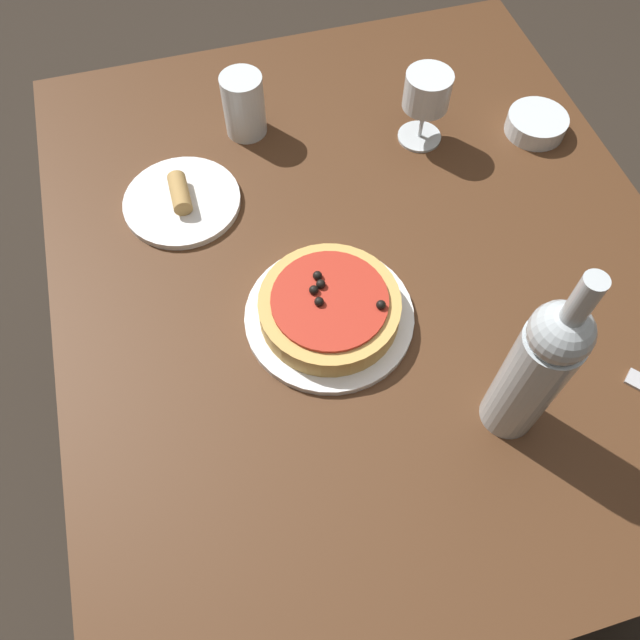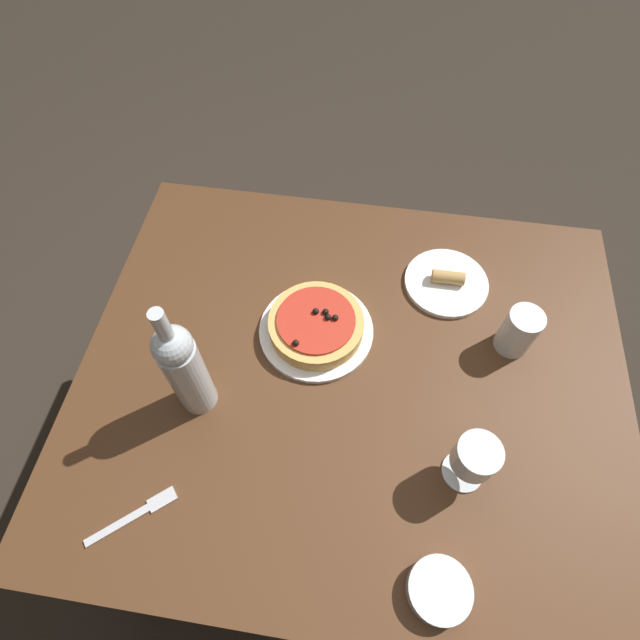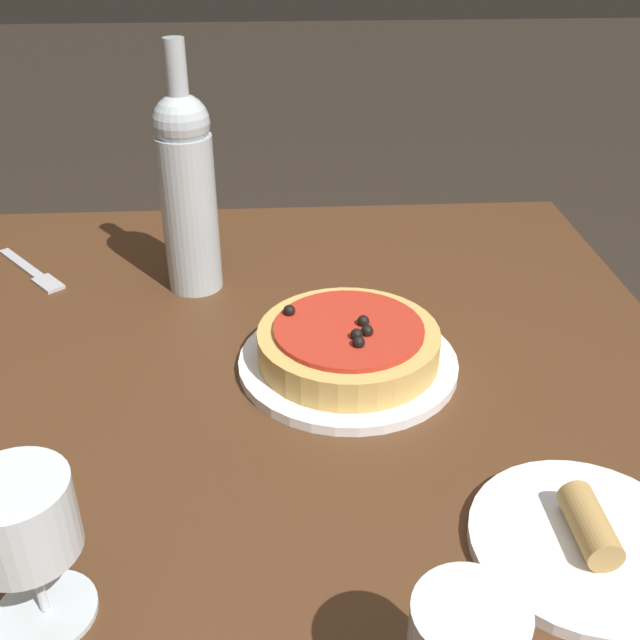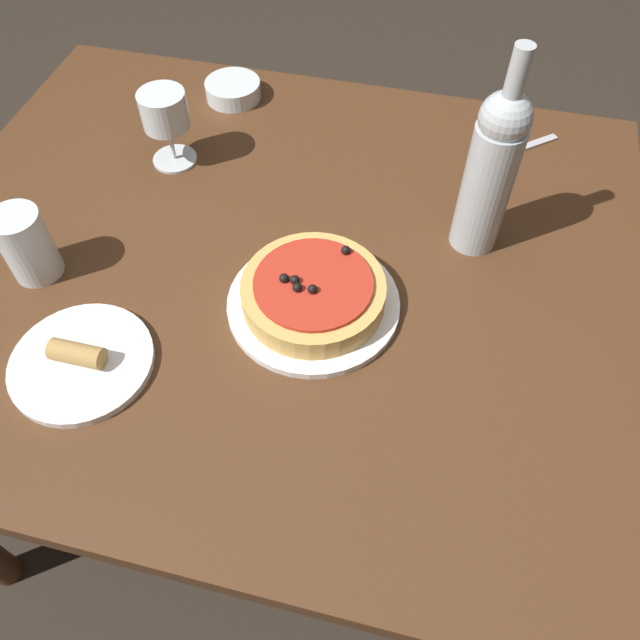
% 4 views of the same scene
% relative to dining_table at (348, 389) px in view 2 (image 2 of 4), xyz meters
% --- Properties ---
extents(ground_plane, '(14.00, 14.00, 0.00)m').
position_rel_dining_table_xyz_m(ground_plane, '(0.00, 0.00, -0.62)').
color(ground_plane, '#2D261E').
extents(dining_table, '(1.16, 0.98, 0.71)m').
position_rel_dining_table_xyz_m(dining_table, '(0.00, 0.00, 0.00)').
color(dining_table, '#4C2D19').
rests_on(dining_table, ground_plane).
extents(dinner_plate, '(0.25, 0.25, 0.01)m').
position_rel_dining_table_xyz_m(dinner_plate, '(0.09, -0.09, 0.09)').
color(dinner_plate, white).
rests_on(dinner_plate, dining_table).
extents(pizza, '(0.21, 0.21, 0.05)m').
position_rel_dining_table_xyz_m(pizza, '(0.09, -0.09, 0.12)').
color(pizza, tan).
rests_on(pizza, dinner_plate).
extents(wine_glass, '(0.08, 0.08, 0.13)m').
position_rel_dining_table_xyz_m(wine_glass, '(-0.23, 0.18, 0.18)').
color(wine_glass, silver).
rests_on(wine_glass, dining_table).
extents(wine_bottle, '(0.07, 0.07, 0.33)m').
position_rel_dining_table_xyz_m(wine_bottle, '(0.31, 0.10, 0.23)').
color(wine_bottle, '#B2BCC1').
rests_on(wine_bottle, dining_table).
extents(water_cup, '(0.07, 0.07, 0.11)m').
position_rel_dining_table_xyz_m(water_cup, '(-0.34, -0.12, 0.14)').
color(water_cup, silver).
rests_on(water_cup, dining_table).
extents(side_bowl, '(0.11, 0.11, 0.03)m').
position_rel_dining_table_xyz_m(side_bowl, '(-0.19, 0.38, 0.10)').
color(side_bowl, silver).
rests_on(side_bowl, dining_table).
extents(fork, '(0.14, 0.13, 0.00)m').
position_rel_dining_table_xyz_m(fork, '(0.36, 0.34, 0.09)').
color(fork, '#B7B7BC').
rests_on(fork, dining_table).
extents(side_plate, '(0.20, 0.20, 0.04)m').
position_rel_dining_table_xyz_m(side_plate, '(-0.19, -0.26, 0.10)').
color(side_plate, white).
rests_on(side_plate, dining_table).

